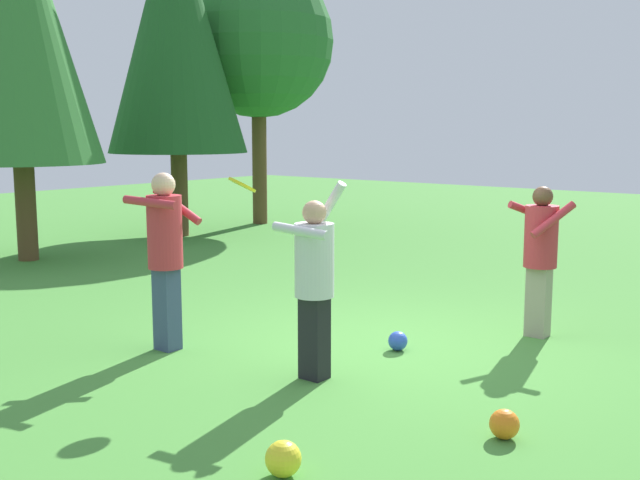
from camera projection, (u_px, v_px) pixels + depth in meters
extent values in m
plane|color=#478C38|center=(381.00, 346.00, 7.67)|extent=(40.00, 40.00, 0.00)
cube|color=black|center=(314.00, 338.00, 6.62)|extent=(0.19, 0.22, 0.73)
cylinder|color=silver|center=(314.00, 260.00, 6.52)|extent=(0.34, 0.34, 0.63)
sphere|color=tan|center=(314.00, 212.00, 6.46)|extent=(0.21, 0.21, 0.21)
cylinder|color=silver|center=(300.00, 231.00, 6.32)|extent=(0.11, 0.55, 0.12)
cylinder|color=silver|center=(328.00, 208.00, 6.62)|extent=(0.10, 0.37, 0.49)
cube|color=#38476B|center=(167.00, 309.00, 7.49)|extent=(0.19, 0.22, 0.82)
cylinder|color=#B72D38|center=(165.00, 232.00, 7.38)|extent=(0.34, 0.34, 0.71)
sphere|color=beige|center=(163.00, 185.00, 7.31)|extent=(0.23, 0.23, 0.23)
cylinder|color=#B72D38|center=(177.00, 206.00, 7.52)|extent=(0.18, 0.57, 0.36)
cylinder|color=#B72D38|center=(150.00, 202.00, 7.16)|extent=(0.19, 0.61, 0.11)
cube|color=gray|center=(538.00, 302.00, 7.97)|extent=(0.19, 0.22, 0.74)
cylinder|color=#B72D38|center=(541.00, 236.00, 7.87)|extent=(0.34, 0.34, 0.64)
sphere|color=brown|center=(543.00, 196.00, 7.81)|extent=(0.21, 0.21, 0.21)
cylinder|color=#B72D38|center=(553.00, 220.00, 7.66)|extent=(0.46, 0.35, 0.37)
cylinder|color=#B72D38|center=(531.00, 212.00, 8.03)|extent=(0.49, 0.37, 0.26)
cylinder|color=yellow|center=(242.00, 185.00, 6.89)|extent=(0.36, 0.36, 0.15)
sphere|color=yellow|center=(283.00, 459.00, 4.78)|extent=(0.23, 0.23, 0.23)
sphere|color=blue|center=(398.00, 341.00, 7.49)|extent=(0.19, 0.19, 0.19)
sphere|color=orange|center=(504.00, 424.00, 5.36)|extent=(0.21, 0.21, 0.21)
cylinder|color=brown|center=(24.00, 172.00, 12.44)|extent=(0.33, 0.33, 2.89)
cone|color=#337033|center=(15.00, 17.00, 12.08)|extent=(2.60, 2.60, 4.63)
cylinder|color=brown|center=(179.00, 160.00, 15.28)|extent=(0.33, 0.33, 3.05)
cone|color=#1E5123|center=(175.00, 27.00, 14.90)|extent=(2.74, 2.74, 4.88)
cylinder|color=brown|center=(259.00, 156.00, 17.26)|extent=(0.33, 0.33, 3.06)
sphere|color=#28662D|center=(258.00, 41.00, 16.89)|extent=(3.36, 3.36, 3.36)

